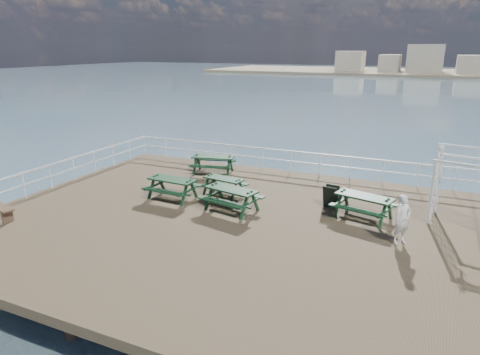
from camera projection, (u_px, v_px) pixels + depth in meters
name	position (u px, v px, depth m)	size (l,w,h in m)	color
ground	(232.00, 223.00, 15.55)	(18.00, 14.00, 0.30)	brown
sea_backdrop	(463.00, 70.00, 127.44)	(300.00, 300.00, 9.20)	#466376
railing	(257.00, 178.00, 17.51)	(17.77, 13.76, 1.10)	white
picnic_table_a	(213.00, 161.00, 21.07)	(2.34, 2.05, 0.98)	#12311C
picnic_table_b	(224.00, 182.00, 18.01)	(1.90, 1.62, 0.83)	#12311C
picnic_table_c	(232.00, 194.00, 16.25)	(2.31, 2.01, 0.98)	#12311C
picnic_table_d	(172.00, 184.00, 17.53)	(2.06, 1.69, 0.96)	#12311C
picnic_table_e	(364.00, 202.00, 15.49)	(2.34, 2.06, 0.98)	#12311C
trellis_arbor	(467.00, 191.00, 14.75)	(2.44, 1.61, 2.79)	white
sandwich_board	(331.00, 197.00, 16.56)	(0.60, 0.48, 0.90)	black
person	(402.00, 220.00, 13.42)	(0.59, 0.39, 1.61)	white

